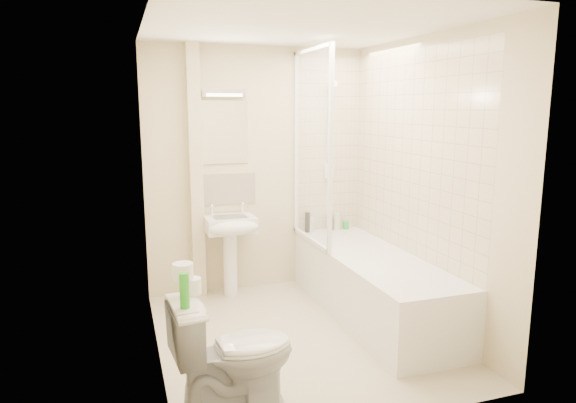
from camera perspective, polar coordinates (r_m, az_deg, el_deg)
name	(u,v)px	position (r m, az deg, el deg)	size (l,w,h in m)	color
floor	(299,336)	(4.29, 1.26, -14.67)	(2.50, 2.50, 0.00)	beige
wall_back	(258,170)	(5.11, -3.40, 3.48)	(2.20, 0.02, 2.40)	beige
wall_left	(152,197)	(3.71, -14.88, 0.47)	(0.02, 2.50, 2.40)	beige
wall_right	(424,183)	(4.42, 14.89, 2.04)	(0.02, 2.50, 2.40)	beige
ceiling	(301,26)	(3.92, 1.40, 18.95)	(2.20, 2.50, 0.02)	white
tile_back	(328,146)	(5.32, 4.47, 6.18)	(0.70, 0.01, 1.75)	beige
tile_right	(411,154)	(4.56, 13.52, 5.19)	(0.01, 2.10, 1.75)	beige
pipe_boxing	(196,174)	(4.93, -10.20, 3.07)	(0.12, 0.12, 2.40)	beige
splashback	(225,189)	(5.05, -6.98, 1.39)	(0.60, 0.01, 0.30)	beige
mirror	(224,132)	(4.99, -7.11, 7.63)	(0.46, 0.01, 0.60)	white
strip_light	(224,93)	(4.97, -7.16, 11.88)	(0.42, 0.07, 0.07)	silver
bathtub	(372,284)	(4.63, 9.31, -8.99)	(0.70, 2.10, 0.55)	white
shower_screen	(312,148)	(4.78, 2.64, 6.01)	(0.04, 0.92, 1.80)	white
shower_fixture	(330,134)	(5.27, 4.66, 7.45)	(0.10, 0.16, 0.99)	white
pedestal_sink	(231,234)	(4.92, -6.35, -3.57)	(0.47, 0.45, 0.90)	white
bottle_black_a	(308,222)	(5.27, 2.19, -2.32)	(0.05, 0.05, 0.21)	black
bottle_white_a	(311,224)	(5.29, 2.58, -2.57)	(0.06, 0.06, 0.15)	silver
bottle_blue	(330,223)	(5.37, 4.68, -2.43)	(0.05, 0.05, 0.15)	#131456
bottle_cream	(336,222)	(5.40, 5.40, -2.23)	(0.07, 0.07, 0.18)	beige
bottle_white_b	(338,223)	(5.41, 5.56, -2.41)	(0.06, 0.06, 0.14)	silver
bottle_green	(346,225)	(5.45, 6.44, -2.63)	(0.06, 0.06, 0.08)	green
toilet	(234,354)	(3.21, -6.05, -16.45)	(0.76, 0.48, 0.74)	white
toilet_roll_lower	(192,286)	(3.09, -10.57, -9.23)	(0.10, 0.10, 0.10)	white
toilet_roll_upper	(183,271)	(3.06, -11.59, -7.60)	(0.12, 0.12, 0.09)	white
green_bottle	(184,290)	(2.88, -11.44, -9.66)	(0.05, 0.05, 0.20)	green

